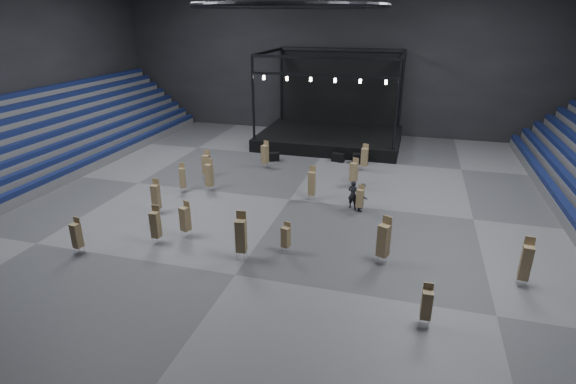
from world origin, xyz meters
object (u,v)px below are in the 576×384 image
(flight_case_right, at_px, (360,159))
(crew_member, at_px, (362,197))
(chair_stack_9, at_px, (185,218))
(chair_stack_12, at_px, (354,172))
(chair_stack_5, at_px, (526,262))
(chair_stack_14, at_px, (427,304))
(chair_stack_2, at_px, (365,157))
(stage, at_px, (332,129))
(chair_stack_7, at_px, (182,177))
(chair_stack_16, at_px, (241,235))
(chair_stack_1, at_px, (384,240))
(chair_stack_3, at_px, (312,183))
(flight_case_mid, at_px, (338,158))
(chair_stack_0, at_px, (286,237))
(chair_stack_11, at_px, (360,198))
(chair_stack_13, at_px, (209,174))
(chair_stack_8, at_px, (206,164))
(chair_stack_4, at_px, (156,196))
(chair_stack_10, at_px, (265,154))
(chair_stack_6, at_px, (156,224))
(flight_case_left, at_px, (273,157))
(chair_stack_15, at_px, (77,235))

(flight_case_right, relative_size, crew_member, 0.72)
(chair_stack_9, xyz_separation_m, chair_stack_12, (8.50, 11.21, 0.01))
(chair_stack_5, bearing_deg, chair_stack_14, -130.13)
(chair_stack_2, bearing_deg, stage, 124.18)
(chair_stack_5, bearing_deg, chair_stack_12, 136.87)
(chair_stack_7, height_order, chair_stack_14, chair_stack_7)
(chair_stack_7, distance_m, chair_stack_16, 11.29)
(chair_stack_1, relative_size, chair_stack_3, 1.06)
(stage, bearing_deg, flight_case_right, -59.08)
(flight_case_mid, bearing_deg, chair_stack_0, -89.87)
(chair_stack_5, distance_m, chair_stack_14, 6.42)
(chair_stack_11, relative_size, chair_stack_16, 0.68)
(chair_stack_12, bearing_deg, chair_stack_14, -48.95)
(flight_case_right, bearing_deg, chair_stack_14, -75.75)
(stage, distance_m, chair_stack_5, 27.60)
(stage, xyz_separation_m, chair_stack_13, (-6.31, -16.16, -0.15))
(chair_stack_1, distance_m, chair_stack_8, 17.67)
(stage, bearing_deg, chair_stack_4, -110.53)
(chair_stack_10, bearing_deg, chair_stack_13, -91.53)
(chair_stack_11, bearing_deg, chair_stack_3, 177.11)
(chair_stack_9, height_order, chair_stack_11, chair_stack_9)
(chair_stack_1, height_order, chair_stack_7, chair_stack_1)
(chair_stack_6, bearing_deg, flight_case_mid, 66.26)
(flight_case_right, distance_m, crew_member, 10.34)
(flight_case_right, bearing_deg, chair_stack_1, -78.88)
(chair_stack_5, distance_m, chair_stack_13, 21.69)
(chair_stack_7, distance_m, chair_stack_12, 13.04)
(chair_stack_4, height_order, chair_stack_13, chair_stack_13)
(chair_stack_2, relative_size, chair_stack_5, 0.88)
(chair_stack_9, xyz_separation_m, chair_stack_14, (13.83, -4.76, -0.12))
(chair_stack_6, bearing_deg, flight_case_left, 82.69)
(chair_stack_1, height_order, chair_stack_2, chair_stack_1)
(chair_stack_3, height_order, chair_stack_11, chair_stack_3)
(chair_stack_3, distance_m, crew_member, 3.82)
(stage, bearing_deg, chair_stack_6, -103.00)
(chair_stack_4, xyz_separation_m, chair_stack_13, (1.57, 4.89, 0.02))
(chair_stack_4, distance_m, chair_stack_7, 4.12)
(chair_stack_6, distance_m, chair_stack_10, 15.02)
(flight_case_left, bearing_deg, flight_case_right, 9.76)
(chair_stack_12, height_order, chair_stack_15, chair_stack_12)
(chair_stack_1, relative_size, chair_stack_4, 1.09)
(chair_stack_2, relative_size, chair_stack_6, 0.99)
(chair_stack_9, xyz_separation_m, chair_stack_16, (4.18, -1.57, 0.24))
(chair_stack_6, height_order, chair_stack_11, chair_stack_6)
(chair_stack_5, bearing_deg, crew_member, 146.79)
(chair_stack_2, height_order, chair_stack_13, chair_stack_13)
(chair_stack_10, relative_size, chair_stack_11, 1.26)
(chair_stack_6, bearing_deg, chair_stack_13, 92.58)
(chair_stack_0, xyz_separation_m, chair_stack_7, (-9.99, 6.78, 0.18))
(flight_case_left, distance_m, crew_member, 12.81)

